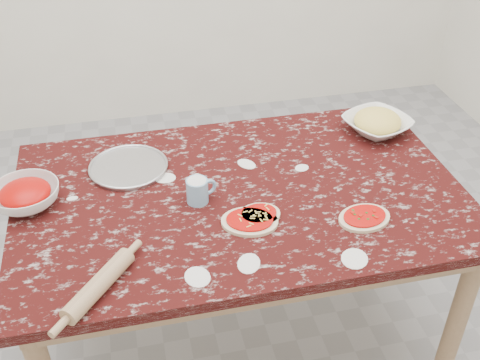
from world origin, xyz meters
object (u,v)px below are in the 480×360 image
(sauce_bowl, at_px, (26,196))
(flour_mug, at_px, (198,190))
(cheese_bowl, at_px, (377,125))
(rolling_pin, at_px, (99,285))
(pizza_tray, at_px, (129,167))
(worktable, at_px, (240,209))

(sauce_bowl, xyz_separation_m, flour_mug, (0.59, -0.11, 0.01))
(cheese_bowl, height_order, rolling_pin, cheese_bowl)
(pizza_tray, height_order, cheese_bowl, cheese_bowl)
(pizza_tray, height_order, flour_mug, flour_mug)
(cheese_bowl, height_order, flour_mug, flour_mug)
(worktable, relative_size, rolling_pin, 5.74)
(pizza_tray, relative_size, cheese_bowl, 1.13)
(sauce_bowl, bearing_deg, flour_mug, -10.71)
(worktable, height_order, flour_mug, flour_mug)
(pizza_tray, bearing_deg, sauce_bowl, -157.81)
(worktable, bearing_deg, sauce_bowl, 173.20)
(pizza_tray, bearing_deg, worktable, -31.56)
(cheese_bowl, bearing_deg, worktable, -156.45)
(flour_mug, distance_m, rolling_pin, 0.51)
(worktable, height_order, sauce_bowl, sauce_bowl)
(pizza_tray, bearing_deg, flour_mug, -48.53)
(pizza_tray, distance_m, sauce_bowl, 0.39)
(rolling_pin, bearing_deg, sauce_bowl, 116.26)
(worktable, bearing_deg, rolling_pin, -142.63)
(flour_mug, bearing_deg, rolling_pin, -134.00)
(flour_mug, bearing_deg, pizza_tray, 131.47)
(worktable, xyz_separation_m, sauce_bowl, (-0.74, 0.09, 0.12))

